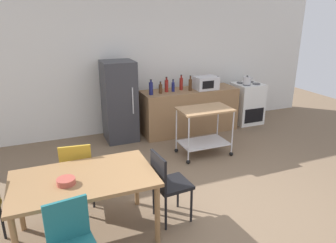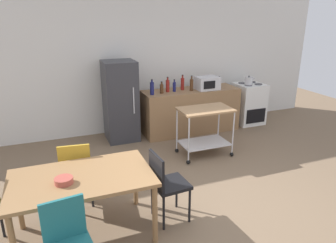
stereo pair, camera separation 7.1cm
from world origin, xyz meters
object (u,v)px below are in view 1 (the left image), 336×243
bottle_hot_sauce (166,86)px  kettle (247,80)px  bottle_soy_sauce (181,84)px  chair_mustard (77,169)px  bottle_olive_oil (217,83)px  bottle_soda (173,87)px  bottle_vinegar (151,88)px  chair_black (167,182)px  bottle_wine (161,89)px  dining_table (84,184)px  fruit_bowl (66,181)px  stove_oven (247,103)px  microwave (206,83)px  bottle_sesame_oil (190,84)px  refrigerator (119,101)px  kitchen_cart (204,124)px

bottle_hot_sauce → kettle: bearing=-2.6°
bottle_soy_sauce → kettle: (1.50, -0.13, -0.03)m
chair_mustard → bottle_olive_oil: bearing=-141.6°
bottle_soda → chair_mustard: bearing=-138.2°
bottle_vinegar → chair_black: bearing=-105.2°
bottle_olive_oil → bottle_wine: bearing=-177.1°
dining_table → bottle_vinegar: (1.63, 2.49, 0.36)m
fruit_bowl → bottle_soda: bearing=49.0°
chair_black → stove_oven: (3.01, 2.66, -0.07)m
kettle → microwave: bearing=-179.7°
dining_table → bottle_soda: (2.12, 2.56, 0.33)m
dining_table → bottle_soy_sauce: bottle_soy_sauce is taller
chair_mustard → bottle_wine: bearing=-127.8°
chair_mustard → bottle_wine: 2.67m
bottle_vinegar → chair_mustard: bearing=-131.8°
bottle_soda → bottle_sesame_oil: bottle_sesame_oil is taller
bottle_vinegar → stove_oven: bearing=2.8°
bottle_hot_sauce → microwave: 0.84m
microwave → bottle_olive_oil: bearing=15.6°
bottle_sesame_oil → microwave: (0.35, -0.01, 0.00)m
chair_black → bottle_soda: bottle_soda is taller
chair_black → bottle_hot_sauce: 2.89m
chair_black → fruit_bowl: chair_black is taller
bottle_wine → bottle_sesame_oil: (0.63, -0.02, 0.03)m
fruit_bowl → refrigerator: bearing=66.0°
bottle_hot_sauce → kettle: size_ratio=1.25×
dining_table → kitchen_cart: bearing=32.7°
refrigerator → bottle_sesame_oil: 1.45m
microwave → bottle_sesame_oil: bearing=178.4°
refrigerator → bottle_vinegar: size_ratio=5.22×
chair_mustard → bottle_hot_sauce: (2.00, 1.93, 0.51)m
refrigerator → bottle_soda: refrigerator is taller
bottle_vinegar → bottle_soy_sauce: size_ratio=0.97×
chair_black → bottle_soy_sauce: 3.08m
refrigerator → bottle_wine: (0.79, -0.16, 0.22)m
chair_black → bottle_soda: 2.92m
chair_black → bottle_hot_sauce: size_ratio=2.98×
chair_mustard → bottle_vinegar: (1.64, 1.83, 0.51)m
bottle_soy_sauce → bottle_olive_oil: bearing=-3.3°
bottle_vinegar → bottle_sesame_oil: bottle_sesame_oil is taller
bottle_hot_sauce → bottle_sesame_oil: size_ratio=0.98×
chair_mustard → microwave: microwave is taller
stove_oven → bottle_sesame_oil: size_ratio=3.01×
fruit_bowl → chair_black: bearing=1.3°
stove_oven → refrigerator: bearing=178.4°
bottle_sesame_oil → stove_oven: bearing=3.7°
bottle_soda → fruit_bowl: bottle_soda is taller
bottle_wine → fruit_bowl: bottle_wine is taller
dining_table → bottle_hot_sauce: (1.99, 2.59, 0.36)m
dining_table → microwave: (2.82, 2.50, 0.36)m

